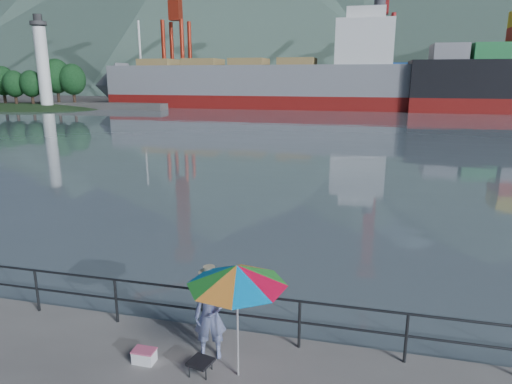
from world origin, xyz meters
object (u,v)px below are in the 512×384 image
fisherman (210,316)px  cooler_bag (144,357)px  bulk_carrier (272,83)px  beach_umbrella (237,275)px

fisherman → cooler_bag: bearing=-171.8°
cooler_bag → bulk_carrier: (-13.22, 73.12, 3.97)m
fisherman → bulk_carrier: size_ratio=0.03×
beach_umbrella → cooler_bag: bearing=-178.2°
fisherman → cooler_bag: size_ratio=4.24×
fisherman → beach_umbrella: bearing=-48.8°
beach_umbrella → cooler_bag: size_ratio=5.30×
cooler_bag → beach_umbrella: bearing=1.9°
fisherman → cooler_bag: fisherman is taller
fisherman → beach_umbrella: 1.36m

